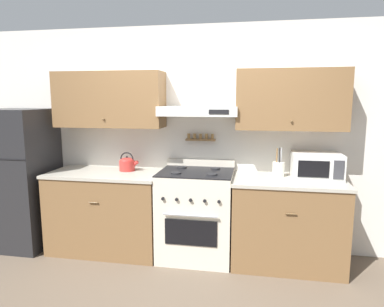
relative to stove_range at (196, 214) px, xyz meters
The scene contains 9 objects.
ground_plane 0.60m from the stove_range, 90.00° to the right, with size 16.00×16.00×0.00m, color brown.
wall_back 0.98m from the stove_range, 95.37° to the left, with size 5.20×0.46×2.55m.
counter_left 1.03m from the stove_range, behind, with size 1.28×0.69×0.92m.
counter_right 0.97m from the stove_range, ahead, with size 1.14×0.69×0.92m.
stove_range is the anchor object (origin of this frame).
refrigerator 2.16m from the stove_range, behind, with size 0.76×0.73×1.62m.
tea_kettle 0.98m from the stove_range, behind, with size 0.23×0.18×0.22m.
microwave 1.38m from the stove_range, ahead, with size 0.49×0.41×0.26m.
utensil_crock 1.01m from the stove_range, ahead, with size 0.12×0.12×0.31m.
Camera 1 is at (0.60, -3.20, 1.73)m, focal length 32.00 mm.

